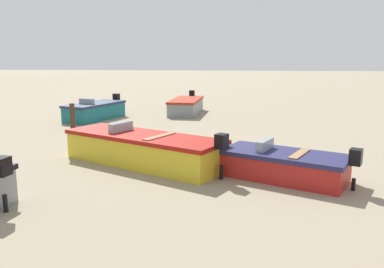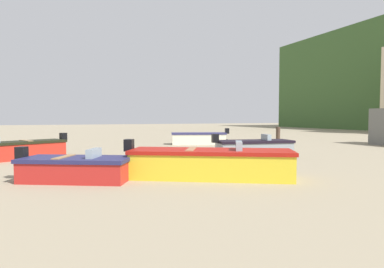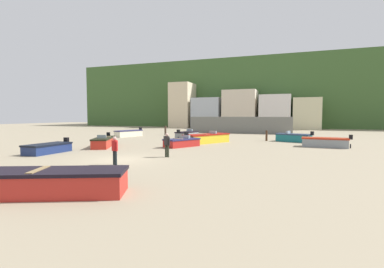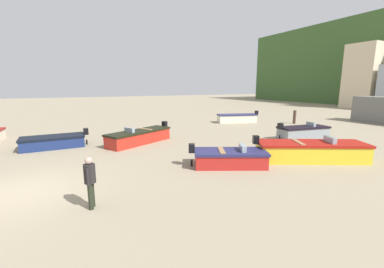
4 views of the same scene
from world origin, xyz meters
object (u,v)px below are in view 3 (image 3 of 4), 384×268
boat_teal_5 (294,138)px  mooring_post_mid_beach (165,130)px  boat_red_9 (56,182)px  boat_cream_8 (129,133)px  boat_navy_4 (48,148)px  mooring_post_near_water (267,136)px  boat_yellow_1 (207,138)px  boat_grey_0 (187,135)px  beach_walker_distant (115,148)px  boat_grey_6 (325,142)px  boat_red_2 (182,142)px  boat_red_3 (104,142)px  beach_walker_foreground (167,143)px

boat_teal_5 → mooring_post_mid_beach: bearing=94.0°
boat_red_9 → boat_cream_8: bearing=-176.0°
boat_navy_4 → mooring_post_near_water: mooring_post_near_water is taller
boat_yellow_1 → boat_grey_0: bearing=161.1°
boat_grey_0 → boat_cream_8: 8.68m
boat_grey_0 → boat_cream_8: boat_grey_0 is taller
boat_cream_8 → beach_walker_distant: 21.98m
boat_grey_6 → boat_cream_8: (-23.32, 4.95, 0.01)m
boat_navy_4 → boat_grey_6: size_ratio=0.92×
boat_red_9 → mooring_post_near_water: (5.06, 24.38, 0.13)m
mooring_post_near_water → beach_walker_distant: size_ratio=0.72×
boat_navy_4 → boat_cream_8: boat_cream_8 is taller
boat_red_2 → boat_navy_4: 10.72m
boat_teal_5 → mooring_post_near_water: bearing=108.5°
boat_red_2 → boat_navy_4: bearing=-109.6°
boat_yellow_1 → mooring_post_mid_beach: bearing=162.5°
boat_navy_4 → boat_grey_6: 22.88m
mooring_post_mid_beach → beach_walker_distant: (7.97, -23.50, 0.30)m
boat_yellow_1 → boat_navy_4: (-8.85, -11.55, -0.11)m
boat_cream_8 → boat_red_9: size_ratio=0.84×
boat_cream_8 → mooring_post_near_water: bearing=-163.7°
boat_yellow_1 → boat_red_2: bearing=-76.7°
boat_red_2 → boat_navy_4: boat_red_2 is taller
boat_red_3 → boat_cream_8: size_ratio=1.11×
mooring_post_near_water → mooring_post_mid_beach: 15.48m
boat_teal_5 → boat_grey_6: size_ratio=0.95×
boat_navy_4 → beach_walker_distant: 8.11m
boat_cream_8 → boat_red_9: bearing=134.8°
boat_teal_5 → beach_walker_distant: 20.81m
boat_red_9 → beach_walker_foreground: 9.62m
boat_cream_8 → boat_red_2: bearing=158.8°
boat_grey_0 → boat_cream_8: size_ratio=0.93×
boat_grey_0 → boat_yellow_1: (3.72, -4.02, 0.02)m
boat_red_2 → boat_cream_8: boat_cream_8 is taller
boat_navy_4 → beach_walker_foreground: bearing=-173.3°
boat_red_9 → boat_yellow_1: bearing=158.0°
boat_grey_0 → boat_red_3: bearing=-100.9°
boat_red_3 → boat_navy_4: size_ratio=1.26×
beach_walker_foreground → boat_teal_5: bearing=81.0°
boat_red_2 → boat_red_3: 6.99m
boat_grey_0 → boat_red_3: size_ratio=0.84×
boat_yellow_1 → beach_walker_foreground: beach_walker_foreground is taller
boat_grey_0 → boat_red_9: (4.20, -23.92, -0.01)m
beach_walker_distant → boat_teal_5: bearing=-89.2°
boat_grey_0 → mooring_post_near_water: size_ratio=3.38×
boat_grey_6 → mooring_post_near_water: 7.12m
boat_grey_0 → boat_grey_6: boat_grey_0 is taller
boat_navy_4 → mooring_post_mid_beach: mooring_post_mid_beach is taller
boat_grey_6 → mooring_post_near_water: size_ratio=3.49×
boat_teal_5 → boat_red_9: boat_red_9 is taller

